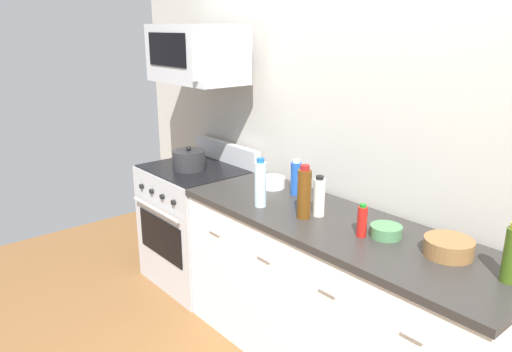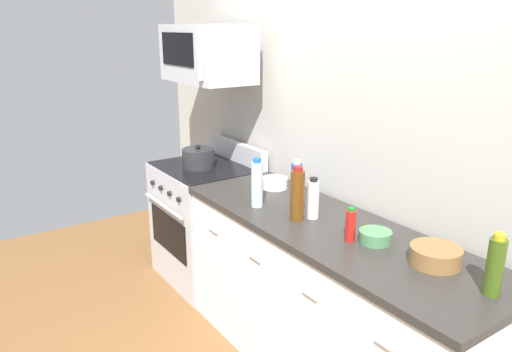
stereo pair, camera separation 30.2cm
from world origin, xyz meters
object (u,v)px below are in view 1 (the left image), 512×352
object	(u,v)px
bowl_wooden_salad	(449,247)
bottle_vinegar_white	(319,197)
bowl_white_ceramic	(272,182)
stockpot	(189,160)
range_oven	(198,224)
microwave	(196,54)
bottle_soda_blue	(296,178)
bottle_wine_amber	(304,193)
bottle_olive_oil	(512,254)
bowl_green_glaze	(386,231)
bottle_hot_sauce_red	(362,221)
bottle_water_clear	(260,184)

from	to	relation	value
bowl_wooden_salad	bottle_vinegar_white	bearing A→B (deg)	-172.57
bowl_white_ceramic	stockpot	size ratio (longest dim) A/B	0.69
range_oven	microwave	xyz separation A→B (m)	(0.00, 0.04, 1.28)
bottle_soda_blue	stockpot	world-z (taller)	bottle_soda_blue
bowl_wooden_salad	bottle_wine_amber	bearing A→B (deg)	-166.90
bottle_olive_oil	bowl_wooden_salad	world-z (taller)	bottle_olive_oil
bottle_soda_blue	bowl_white_ceramic	world-z (taller)	bottle_soda_blue
bottle_wine_amber	microwave	bearing A→B (deg)	173.73
bowl_wooden_salad	bowl_white_ceramic	bearing A→B (deg)	177.93
bowl_wooden_salad	stockpot	size ratio (longest dim) A/B	0.94
bottle_vinegar_white	microwave	bearing A→B (deg)	177.64
range_oven	bowl_green_glaze	size ratio (longest dim) A/B	6.66
bottle_soda_blue	bowl_white_ceramic	size ratio (longest dim) A/B	1.37
bottle_olive_oil	stockpot	distance (m)	2.27
bowl_green_glaze	stockpot	distance (m)	1.67
bottle_soda_blue	stockpot	distance (m)	0.93
bottle_wine_amber	bowl_white_ceramic	size ratio (longest dim) A/B	1.81
bowl_green_glaze	stockpot	world-z (taller)	stockpot
bottle_vinegar_white	bottle_hot_sauce_red	xyz separation A→B (m)	(0.33, -0.04, -0.03)
microwave	bowl_white_ceramic	size ratio (longest dim) A/B	4.46
bottle_soda_blue	bottle_hot_sauce_red	bearing A→B (deg)	-16.54
range_oven	bottle_vinegar_white	size ratio (longest dim) A/B	4.60
range_oven	bottle_water_clear	world-z (taller)	bottle_water_clear
bottle_water_clear	bottle_soda_blue	bearing A→B (deg)	93.03
bottle_olive_oil	bottle_wine_amber	world-z (taller)	bottle_wine_amber
stockpot	bottle_soda_blue	bearing A→B (deg)	12.80
range_oven	bottle_olive_oil	xyz separation A→B (m)	(2.26, 0.05, 0.57)
bottle_vinegar_white	bowl_wooden_salad	bearing A→B (deg)	7.43
bowl_wooden_salad	stockpot	xyz separation A→B (m)	(-1.98, -0.14, 0.03)
bottle_vinegar_white	bottle_hot_sauce_red	size ratio (longest dim) A/B	1.35
bottle_olive_oil	bottle_water_clear	world-z (taller)	bottle_water_clear
microwave	bottle_hot_sauce_red	size ratio (longest dim) A/B	4.31
bottle_soda_blue	bowl_wooden_salad	distance (m)	1.07
bottle_olive_oil	bottle_soda_blue	bearing A→B (deg)	175.74
stockpot	bowl_white_ceramic	bearing A→B (deg)	14.78
bottle_vinegar_white	bowl_white_ceramic	xyz separation A→B (m)	(-0.54, 0.14, -0.07)
bottle_olive_oil	bottle_vinegar_white	bearing A→B (deg)	-176.68
bottle_wine_amber	bowl_green_glaze	size ratio (longest dim) A/B	1.88
bottle_water_clear	bottle_soda_blue	size ratio (longest dim) A/B	1.28
bottle_hot_sauce_red	bottle_olive_oil	bearing A→B (deg)	8.27
bottle_wine_amber	stockpot	bearing A→B (deg)	178.33
bottle_soda_blue	stockpot	size ratio (longest dim) A/B	0.95
bottle_vinegar_white	bowl_white_ceramic	world-z (taller)	bottle_vinegar_white
bottle_olive_oil	bowl_wooden_salad	xyz separation A→B (m)	(-0.29, 0.04, -0.08)
range_oven	bottle_soda_blue	bearing A→B (deg)	9.56
range_oven	stockpot	world-z (taller)	stockpot
bottle_hot_sauce_red	bowl_white_ceramic	size ratio (longest dim) A/B	1.03
bottle_water_clear	bowl_green_glaze	xyz separation A→B (m)	(0.74, 0.20, -0.11)
bottle_soda_blue	bowl_wooden_salad	size ratio (longest dim) A/B	1.01
range_oven	bowl_white_ceramic	size ratio (longest dim) A/B	6.40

